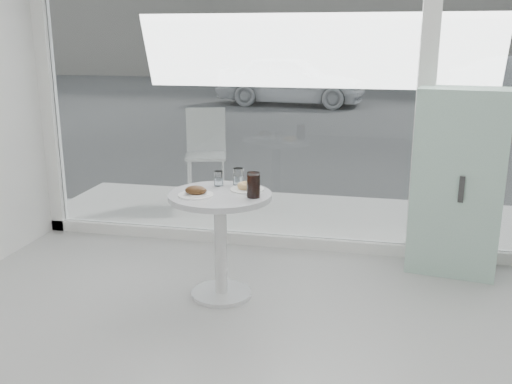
% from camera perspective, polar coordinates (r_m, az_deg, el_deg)
% --- Properties ---
extents(storefront, '(5.00, 0.14, 3.00)m').
position_cam_1_polar(storefront, '(4.79, 6.73, 13.90)').
color(storefront, white).
rests_on(storefront, ground).
extents(main_table, '(0.72, 0.72, 0.77)m').
position_cam_1_polar(main_table, '(4.02, -3.58, -3.15)').
color(main_table, silver).
rests_on(main_table, ground).
extents(patio_deck, '(5.60, 1.60, 0.05)m').
position_cam_1_polar(patio_deck, '(5.87, 6.29, -2.60)').
color(patio_deck, beige).
rests_on(patio_deck, ground).
extents(street, '(40.00, 24.00, 0.00)m').
position_cam_1_polar(street, '(17.86, 10.60, 9.18)').
color(street, '#323232').
rests_on(street, ground).
extents(mint_cabinet, '(0.73, 0.55, 1.45)m').
position_cam_1_polar(mint_cabinet, '(4.71, 19.51, 0.97)').
color(mint_cabinet, '#94BDA9').
rests_on(mint_cabinet, ground).
extents(patio_chair, '(0.54, 0.54, 1.01)m').
position_cam_1_polar(patio_chair, '(6.37, -5.01, 4.38)').
color(patio_chair, silver).
rests_on(patio_chair, patio_deck).
extents(car_white, '(4.11, 1.94, 1.36)m').
position_cam_1_polar(car_white, '(15.82, 3.51, 11.13)').
color(car_white, white).
rests_on(car_white, street).
extents(plate_fritter, '(0.24, 0.24, 0.07)m').
position_cam_1_polar(plate_fritter, '(3.90, -5.99, -0.01)').
color(plate_fritter, white).
rests_on(plate_fritter, main_table).
extents(plate_donut, '(0.24, 0.24, 0.06)m').
position_cam_1_polar(plate_donut, '(4.02, -0.90, 0.47)').
color(plate_donut, white).
rests_on(plate_donut, main_table).
extents(water_tumbler_a, '(0.07, 0.07, 0.11)m').
position_cam_1_polar(water_tumbler_a, '(4.14, -3.75, 1.28)').
color(water_tumbler_a, white).
rests_on(water_tumbler_a, main_table).
extents(water_tumbler_b, '(0.08, 0.08, 0.12)m').
position_cam_1_polar(water_tumbler_b, '(4.16, -1.79, 1.45)').
color(water_tumbler_b, white).
rests_on(water_tumbler_b, main_table).
extents(cola_glass, '(0.09, 0.09, 0.17)m').
position_cam_1_polar(cola_glass, '(3.83, -0.26, 0.66)').
color(cola_glass, white).
rests_on(cola_glass, main_table).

